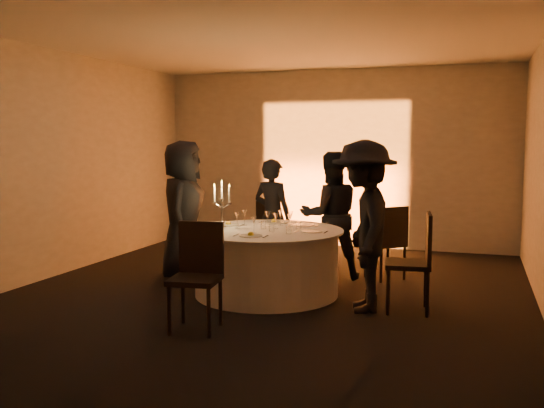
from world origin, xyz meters
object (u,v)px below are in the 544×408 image
(chair_left, at_px, (197,236))
(candelabra, at_px, (222,211))
(banquet_table, at_px, (267,262))
(chair_right, at_px, (417,256))
(guest_left, at_px, (183,211))
(chair_back_left, at_px, (272,229))
(guest_back_right, at_px, (331,216))
(guest_right, at_px, (364,226))
(chair_front, at_px, (198,269))
(coffee_cup, at_px, (210,225))
(chair_back_right, at_px, (389,238))
(guest_back_left, at_px, (272,216))

(chair_left, bearing_deg, candelabra, -168.41)
(banquet_table, relative_size, chair_right, 1.71)
(banquet_table, bearing_deg, guest_left, 165.54)
(chair_back_left, bearing_deg, guest_back_right, 163.26)
(guest_right, bearing_deg, chair_front, -65.74)
(chair_front, xyz_separation_m, coffee_cup, (-0.49, 1.37, 0.22))
(chair_left, xyz_separation_m, chair_right, (2.97, -0.88, 0.07))
(guest_back_right, xyz_separation_m, candelabra, (-1.07, -1.08, 0.14))
(chair_back_right, bearing_deg, guest_left, -24.16)
(chair_front, relative_size, coffee_cup, 9.31)
(chair_left, bearing_deg, chair_right, -138.35)
(chair_back_left, height_order, guest_back_right, guest_back_right)
(guest_left, bearing_deg, chair_front, -163.76)
(chair_right, height_order, candelabra, candelabra)
(guest_back_right, bearing_deg, chair_left, -15.17)
(guest_left, bearing_deg, banquet_table, -118.91)
(chair_left, height_order, chair_back_left, chair_left)
(chair_front, xyz_separation_m, guest_left, (-1.04, 1.75, 0.32))
(guest_left, xyz_separation_m, guest_back_left, (0.93, 0.84, -0.12))
(chair_back_right, distance_m, coffee_cup, 2.34)
(coffee_cup, bearing_deg, chair_back_left, 83.10)
(guest_back_left, bearing_deg, candelabra, 94.44)
(chair_right, bearing_deg, guest_back_right, -142.51)
(guest_back_right, relative_size, candelabra, 2.92)
(guest_left, xyz_separation_m, candelabra, (0.70, -0.36, 0.07))
(chair_back_left, xyz_separation_m, guest_back_left, (0.17, -0.51, 0.26))
(coffee_cup, bearing_deg, guest_back_left, 72.55)
(chair_back_right, height_order, chair_front, chair_front)
(chair_back_left, xyz_separation_m, guest_left, (-0.75, -1.35, 0.38))
(guest_back_right, bearing_deg, chair_back_right, 165.84)
(guest_left, relative_size, guest_right, 0.99)
(chair_left, xyz_separation_m, chair_back_right, (2.49, 0.52, 0.01))
(chair_back_right, bearing_deg, guest_right, 44.00)
(chair_back_right, bearing_deg, chair_left, -31.84)
(chair_back_left, height_order, candelabra, candelabra)
(chair_left, xyz_separation_m, candelabra, (0.69, -0.72, 0.44))
(chair_left, distance_m, candelabra, 1.09)
(guest_left, xyz_separation_m, guest_back_right, (1.77, 0.72, -0.07))
(chair_left, distance_m, guest_left, 0.52)
(chair_right, relative_size, guest_right, 0.58)
(chair_back_left, xyz_separation_m, guest_right, (1.68, -1.98, 0.39))
(guest_left, height_order, guest_right, guest_right)
(guest_left, relative_size, coffee_cup, 16.42)
(chair_back_left, distance_m, guest_back_right, 1.23)
(chair_back_right, height_order, chair_right, chair_right)
(candelabra, bearing_deg, chair_left, 133.47)
(chair_back_right, relative_size, coffee_cup, 8.77)
(chair_left, xyz_separation_m, guest_back_left, (0.92, 0.47, 0.25))
(chair_left, height_order, chair_front, chair_front)
(banquet_table, relative_size, chair_back_right, 1.87)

